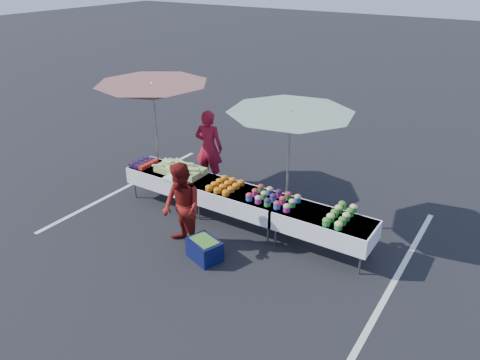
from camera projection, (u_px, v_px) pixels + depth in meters
The scene contains 17 objects.
ground at pixel (240, 224), 9.55m from camera, with size 80.00×80.00×0.00m, color black.
stripe_left at pixel (127, 187), 11.12m from camera, with size 0.10×5.00×0.00m, color silver.
stripe_right at pixel (397, 276), 7.99m from camera, with size 0.10×5.00×0.00m, color silver.
table_left at pixel (171, 178), 10.18m from camera, with size 1.86×0.81×0.75m.
table_center at pixel (240, 199), 9.30m from camera, with size 1.86×0.81×0.75m.
table_right at pixel (324, 224), 8.42m from camera, with size 1.86×0.81×0.75m.
berry_punnets at pixel (144, 163), 10.40m from camera, with size 0.40×0.54×0.08m.
corn_pile at pixel (180, 169), 9.98m from camera, with size 1.16×0.57×0.26m.
plastic_bags at pixel (172, 178), 9.73m from camera, with size 0.30×0.25×0.05m, color white.
carrot_bowls at pixel (225, 185), 9.37m from camera, with size 0.55×0.69×0.11m.
potato_cups at pixel (273, 197), 8.83m from camera, with size 0.94×0.58×0.16m.
bean_baskets at pixel (340, 215), 8.25m from camera, with size 0.36×0.86×0.15m.
vendor at pixel (209, 148), 10.92m from camera, with size 0.66×0.44×1.82m, color maroon.
customer at pixel (182, 207), 8.45m from camera, with size 0.82×0.64×1.68m, color maroon.
umbrella_left at pixel (153, 93), 10.10m from camera, with size 2.87×2.87×2.52m.
umbrella_right at pixel (290, 122), 8.56m from camera, with size 2.80×2.80×2.42m.
storage_bin at pixel (205, 249), 8.38m from camera, with size 0.70×0.60×0.39m.
Camera 1 is at (4.46, -6.92, 4.92)m, focal length 35.00 mm.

